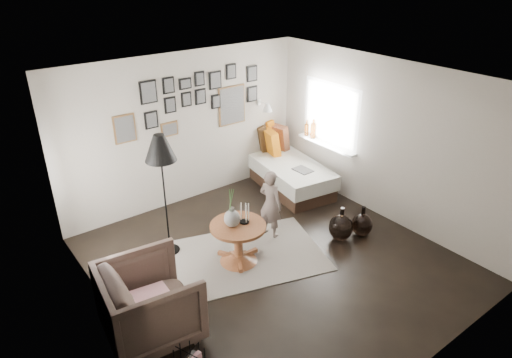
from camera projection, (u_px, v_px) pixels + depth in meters
ground at (274, 261)px, 6.55m from camera, size 4.80×4.80×0.00m
wall_back at (185, 130)px, 7.69m from camera, size 4.50×0.00×4.50m
wall_front at (440, 270)px, 4.27m from camera, size 4.50×0.00×4.50m
wall_left at (110, 238)px, 4.75m from camera, size 0.00×4.80×4.80m
wall_right at (386, 141)px, 7.20m from camera, size 0.00×4.80×4.80m
ceiling at (278, 82)px, 5.40m from camera, size 4.80×4.80×0.00m
door_left at (78, 212)px, 5.73m from camera, size 0.00×2.14×2.14m
window_right at (321, 140)px, 8.28m from camera, size 0.15×1.32×1.30m
gallery_wall at (199, 101)px, 7.63m from camera, size 2.74×0.03×1.08m
wall_sconce at (267, 107)px, 8.27m from camera, size 0.18×0.36×0.16m
rug at (248, 256)px, 6.65m from camera, size 2.49×2.07×0.01m
pedestal_table at (238, 245)px, 6.41m from camera, size 0.78×0.78×0.61m
vase at (232, 215)px, 6.16m from camera, size 0.22×0.22×0.56m
candles at (244, 214)px, 6.26m from camera, size 0.13×0.13×0.29m
daybed at (281, 166)px, 8.68m from camera, size 1.27×2.33×1.09m
magazine_on_daybed at (303, 170)px, 8.10m from camera, size 0.25×0.34×0.02m
armchair at (150, 302)px, 5.09m from camera, size 1.12×1.10×0.93m
armchair_cushion at (151, 298)px, 5.14m from camera, size 0.48×0.49×0.19m
floor_lamp at (160, 152)px, 6.06m from camera, size 0.43×0.43×1.84m
demijohn_large at (341, 227)px, 6.95m from camera, size 0.37×0.37×0.55m
demijohn_small at (362, 225)px, 7.07m from camera, size 0.32×0.32×0.50m
child at (271, 204)px, 6.92m from camera, size 0.35×0.45×1.10m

